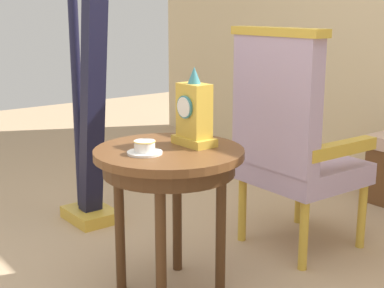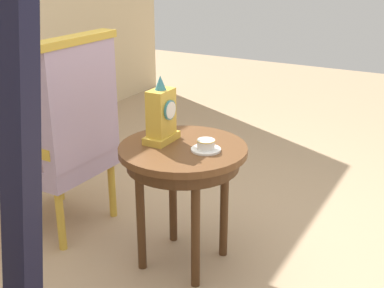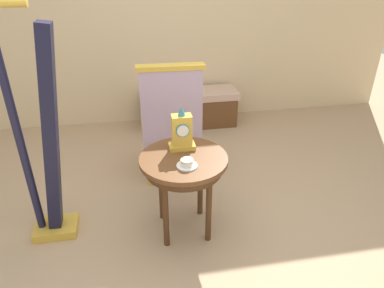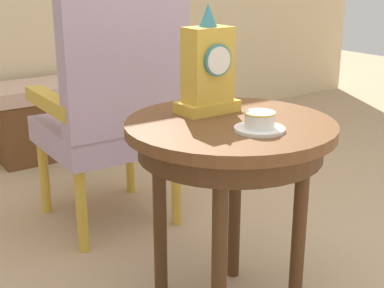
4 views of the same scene
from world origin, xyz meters
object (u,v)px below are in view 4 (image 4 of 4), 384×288
Objects in this scene: teacup_left at (260,123)px; window_bench at (86,112)px; mantel_clock at (208,70)px; side_table at (230,148)px; armchair at (115,95)px.

window_bench is (0.36, 2.01, -0.45)m from teacup_left.
window_bench is at bearing 78.56° from mantel_clock.
side_table is 0.25m from mantel_clock.
teacup_left is 0.88m from armchair.
side_table is 0.57× the size of armchair.
mantel_clock is 0.29× the size of armchair.
mantel_clock is (0.01, 0.13, 0.22)m from side_table.
side_table is 1.95m from window_bench.
side_table is 0.75m from armchair.
armchair is (0.00, 0.75, 0.02)m from side_table.
window_bench is (0.36, 1.76, -0.57)m from mantel_clock.
side_table is 0.56× the size of window_bench.
side_table is at bearing -90.07° from armchair.
teacup_left is 0.13× the size of armchair.
mantel_clock is (0.00, 0.25, 0.11)m from teacup_left.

